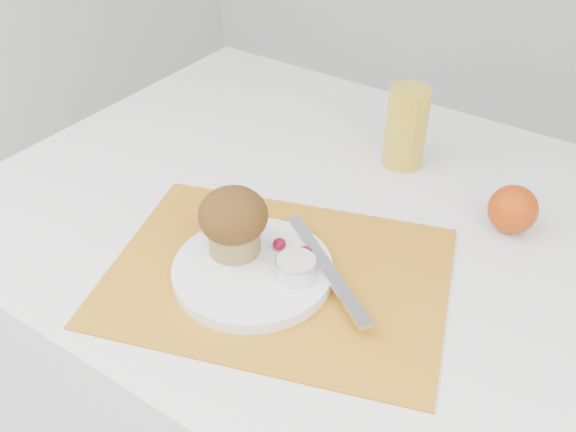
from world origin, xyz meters
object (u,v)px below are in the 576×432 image
Objects in this scene: plate at (253,271)px; juice_glass at (406,127)px; orange at (513,209)px; muffin at (233,221)px; table at (362,397)px.

plate is 0.37m from juice_glass.
orange is (0.24, 0.29, 0.02)m from plate.
orange is at bearing 44.72° from muffin.
juice_glass reaches higher than plate.
table is 13.16× the size of muffin.
table is 9.13× the size of juice_glass.
orange is at bearing 50.36° from plate.
juice_glass is at bearing 78.22° from muffin.
table is 17.52× the size of orange.
plate reaches higher than table.
juice_glass is at bearing 84.60° from plate.
juice_glass is 0.35m from muffin.
orange is at bearing -20.15° from juice_glass.
plate is 0.07m from muffin.
muffin is at bearing -126.95° from table.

